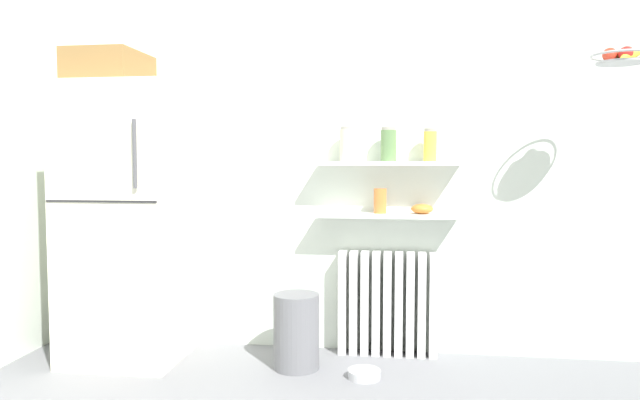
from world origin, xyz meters
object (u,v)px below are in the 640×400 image
at_px(storage_jar_2, 430,145).
at_px(vase, 380,201).
at_px(radiator, 387,304).
at_px(storage_jar_0, 348,144).
at_px(refrigerator, 128,215).
at_px(hanging_fruit_basket, 621,56).
at_px(trash_bin, 296,331).
at_px(pet_food_bowl, 364,374).
at_px(shelf_bowl, 422,209).
at_px(storage_jar_1, 389,145).

height_order(storage_jar_2, vase, storage_jar_2).
xyz_separation_m(radiator, storage_jar_0, (-0.26, -0.03, 1.05)).
bearing_deg(storage_jar_0, storage_jar_2, 0.00).
distance_m(refrigerator, hanging_fruit_basket, 3.09).
height_order(storage_jar_0, trash_bin, storage_jar_0).
bearing_deg(vase, storage_jar_2, 0.00).
bearing_deg(refrigerator, trash_bin, -3.53).
bearing_deg(trash_bin, refrigerator, 176.47).
bearing_deg(pet_food_bowl, storage_jar_0, 108.45).
xyz_separation_m(shelf_bowl, trash_bin, (-0.77, -0.30, -0.75)).
bearing_deg(storage_jar_2, trash_bin, -159.61).
relative_size(vase, trash_bin, 0.35).
height_order(refrigerator, hanging_fruit_basket, refrigerator).
xyz_separation_m(trash_bin, hanging_fruit_basket, (1.82, -0.09, 1.62)).
relative_size(storage_jar_1, vase, 1.36).
relative_size(storage_jar_1, storage_jar_2, 1.05).
distance_m(refrigerator, storage_jar_0, 1.51).
bearing_deg(vase, refrigerator, -171.80).
xyz_separation_m(storage_jar_0, shelf_bowl, (0.48, 0.00, -0.42)).
bearing_deg(storage_jar_0, trash_bin, -133.58).
bearing_deg(storage_jar_2, vase, -180.00).
bearing_deg(storage_jar_0, refrigerator, -170.59).
distance_m(storage_jar_1, trash_bin, 1.32).
bearing_deg(pet_food_bowl, vase, 80.00).
relative_size(radiator, storage_jar_2, 3.26).
bearing_deg(shelf_bowl, vase, 180.00).
height_order(storage_jar_2, trash_bin, storage_jar_2).
relative_size(radiator, hanging_fruit_basket, 2.16).
height_order(radiator, hanging_fruit_basket, hanging_fruit_basket).
xyz_separation_m(storage_jar_1, vase, (-0.05, 0.00, -0.37)).
xyz_separation_m(storage_jar_0, vase, (0.21, 0.00, -0.37)).
distance_m(storage_jar_2, vase, 0.48).
xyz_separation_m(storage_jar_1, shelf_bowl, (0.22, 0.00, -0.41)).
xyz_separation_m(storage_jar_2, vase, (-0.32, -0.00, -0.36)).
bearing_deg(vase, storage_jar_1, 0.00).
height_order(trash_bin, hanging_fruit_basket, hanging_fruit_basket).
xyz_separation_m(storage_jar_1, storage_jar_2, (0.26, 0.00, -0.01)).
bearing_deg(trash_bin, pet_food_bowl, -14.79).
relative_size(radiator, shelf_bowl, 4.77).
bearing_deg(pet_food_bowl, hanging_fruit_basket, 1.07).
relative_size(storage_jar_2, hanging_fruit_basket, 0.66).
relative_size(storage_jar_2, vase, 1.30).
bearing_deg(storage_jar_1, trash_bin, -151.23).
distance_m(pet_food_bowl, hanging_fruit_basket, 2.30).
relative_size(storage_jar_2, trash_bin, 0.45).
xyz_separation_m(storage_jar_0, hanging_fruit_basket, (1.53, -0.39, 0.46)).
relative_size(storage_jar_1, hanging_fruit_basket, 0.69).
height_order(storage_jar_1, pet_food_bowl, storage_jar_1).
bearing_deg(radiator, hanging_fruit_basket, -18.45).
height_order(shelf_bowl, hanging_fruit_basket, hanging_fruit_basket).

